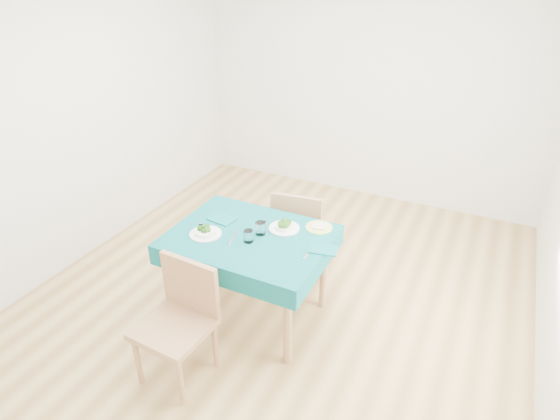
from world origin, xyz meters
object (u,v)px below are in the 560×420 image
at_px(chair_far, 302,216).
at_px(table, 251,276).
at_px(chair_near, 171,312).
at_px(side_plate, 319,227).
at_px(bowl_far, 284,225).
at_px(bowl_near, 205,230).

bearing_deg(chair_far, table, 75.01).
bearing_deg(chair_near, side_plate, 65.61).
distance_m(chair_far, side_plate, 0.60).
bearing_deg(chair_near, bowl_far, 73.76).
relative_size(chair_near, side_plate, 5.41).
bearing_deg(bowl_far, chair_far, 100.03).
distance_m(table, chair_near, 0.82).
bearing_deg(side_plate, table, -142.64).
relative_size(bowl_near, bowl_far, 1.02).
relative_size(table, chair_near, 1.04).
bearing_deg(chair_near, bowl_near, 106.27).
height_order(bowl_far, side_plate, bowl_far).
xyz_separation_m(bowl_near, bowl_far, (0.49, 0.33, -0.00)).
bearing_deg(chair_far, bowl_far, 91.85).
distance_m(table, chair_far, 0.80).
distance_m(chair_near, bowl_near, 0.70).
xyz_separation_m(table, chair_near, (-0.15, -0.78, 0.19)).
bearing_deg(bowl_near, table, 24.27).
bearing_deg(table, chair_near, -100.91).
height_order(chair_far, bowl_far, chair_far).
bearing_deg(chair_far, side_plate, 118.58).
relative_size(bowl_near, side_plate, 1.15).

